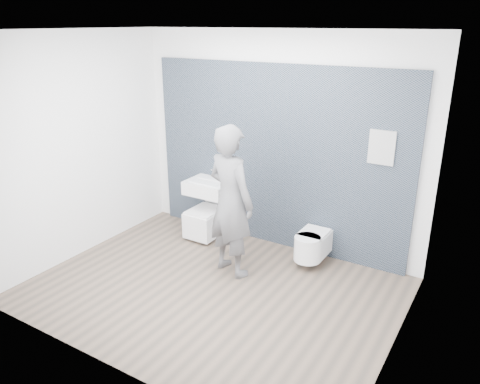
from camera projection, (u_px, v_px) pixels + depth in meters
The scene contains 8 objects.
ground at pixel (213, 290), 5.32m from camera, with size 4.00×4.00×0.00m, color brown.
room_shell at pixel (209, 141), 4.72m from camera, with size 4.00×4.00×4.00m.
tile_wall at pixel (272, 241), 6.50m from camera, with size 3.60×0.06×2.40m, color black.
washbasin at pixel (209, 187), 6.47m from camera, with size 0.62×0.46×0.46m.
toilet_square at pixel (207, 220), 6.58m from camera, with size 0.42×0.60×0.78m.
toilet_rounded at pixel (311, 245), 5.81m from camera, with size 0.34×0.58×0.31m.
info_placard at pixel (369, 268), 5.80m from camera, with size 0.30×0.03×0.39m, color white.
visitor at pixel (231, 201), 5.42m from camera, with size 0.66×0.44×1.82m, color #5B5B5F.
Camera 1 is at (2.66, -3.78, 2.88)m, focal length 35.00 mm.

